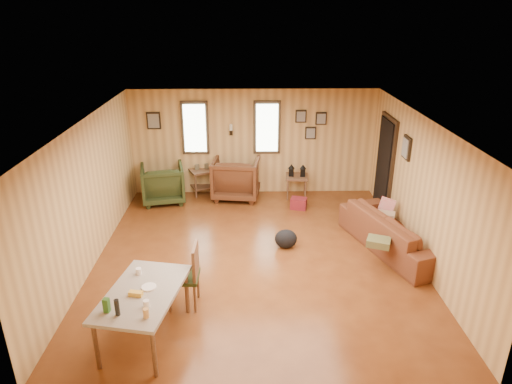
% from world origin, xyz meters
% --- Properties ---
extents(room, '(5.54, 6.04, 2.44)m').
position_xyz_m(room, '(0.17, 0.27, 1.21)').
color(room, brown).
rests_on(room, ground).
extents(sofa, '(1.42, 2.43, 0.91)m').
position_xyz_m(sofa, '(2.47, 0.22, 0.46)').
color(sofa, brown).
rests_on(sofa, ground).
extents(recliner_brown, '(1.12, 1.06, 1.03)m').
position_xyz_m(recliner_brown, '(-0.39, 2.68, 0.52)').
color(recliner_brown, '#542E19').
rests_on(recliner_brown, ground).
extents(recliner_green, '(1.05, 1.01, 0.93)m').
position_xyz_m(recliner_green, '(-2.02, 2.48, 0.46)').
color(recliner_green, '#2B3518').
rests_on(recliner_green, ground).
extents(end_table, '(0.73, 0.70, 0.73)m').
position_xyz_m(end_table, '(-1.18, 2.93, 0.41)').
color(end_table, brown).
rests_on(end_table, ground).
extents(side_table, '(0.54, 0.54, 0.79)m').
position_xyz_m(side_table, '(0.97, 2.65, 0.54)').
color(side_table, brown).
rests_on(side_table, ground).
extents(cooler, '(0.39, 0.32, 0.24)m').
position_xyz_m(cooler, '(0.95, 2.01, 0.12)').
color(cooler, maroon).
rests_on(cooler, ground).
extents(backpack, '(0.44, 0.35, 0.35)m').
position_xyz_m(backpack, '(0.54, 0.30, 0.17)').
color(backpack, black).
rests_on(backpack, ground).
extents(sofa_pillows, '(0.89, 1.59, 0.33)m').
position_xyz_m(sofa_pillows, '(2.23, 0.18, 0.50)').
color(sofa_pillows, brown).
rests_on(sofa_pillows, sofa).
extents(dining_table, '(1.11, 1.56, 0.93)m').
position_xyz_m(dining_table, '(-1.49, -2.10, 0.66)').
color(dining_table, gray).
rests_on(dining_table, ground).
extents(dining_chair, '(0.45, 0.45, 0.98)m').
position_xyz_m(dining_chair, '(-1.00, -1.37, 0.55)').
color(dining_chair, '#2B3518').
rests_on(dining_chair, ground).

